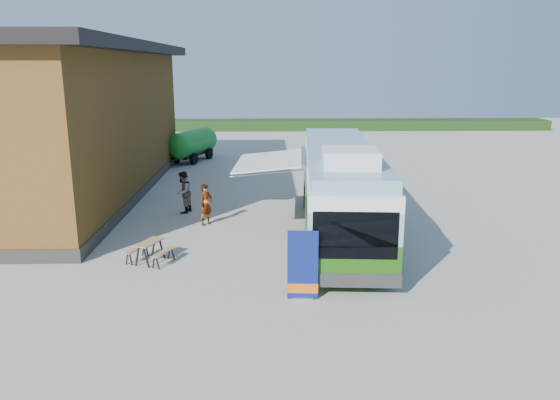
{
  "coord_description": "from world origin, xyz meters",
  "views": [
    {
      "loc": [
        -0.2,
        -17.26,
        6.44
      ],
      "look_at": [
        0.24,
        2.95,
        1.4
      ],
      "focal_mm": 35.0,
      "sensor_mm": 36.0,
      "label": 1
    }
  ],
  "objects_px": {
    "picnic_table": "(150,247)",
    "person_b": "(183,192)",
    "slurry_tanker": "(193,143)",
    "banner": "(303,272)",
    "person_a": "(206,205)",
    "bus": "(340,186)"
  },
  "relations": [
    {
      "from": "banner",
      "to": "slurry_tanker",
      "type": "relative_size",
      "value": 0.37
    },
    {
      "from": "bus",
      "to": "picnic_table",
      "type": "height_order",
      "value": "bus"
    },
    {
      "from": "bus",
      "to": "person_b",
      "type": "height_order",
      "value": "bus"
    },
    {
      "from": "picnic_table",
      "to": "person_b",
      "type": "distance_m",
      "value": 6.31
    },
    {
      "from": "picnic_table",
      "to": "person_a",
      "type": "bearing_deg",
      "value": 93.89
    },
    {
      "from": "bus",
      "to": "slurry_tanker",
      "type": "bearing_deg",
      "value": 118.99
    },
    {
      "from": "slurry_tanker",
      "to": "banner",
      "type": "bearing_deg",
      "value": -54.85
    },
    {
      "from": "picnic_table",
      "to": "person_b",
      "type": "xyz_separation_m",
      "value": [
        0.18,
        6.29,
        0.39
      ]
    },
    {
      "from": "banner",
      "to": "slurry_tanker",
      "type": "distance_m",
      "value": 23.54
    },
    {
      "from": "banner",
      "to": "picnic_table",
      "type": "distance_m",
      "value": 5.79
    },
    {
      "from": "picnic_table",
      "to": "person_a",
      "type": "relative_size",
      "value": 0.93
    },
    {
      "from": "picnic_table",
      "to": "bus",
      "type": "bearing_deg",
      "value": 47.21
    },
    {
      "from": "person_b",
      "to": "person_a",
      "type": "bearing_deg",
      "value": 49.03
    },
    {
      "from": "banner",
      "to": "person_b",
      "type": "relative_size",
      "value": 1.08
    },
    {
      "from": "banner",
      "to": "person_a",
      "type": "relative_size",
      "value": 1.18
    },
    {
      "from": "bus",
      "to": "banner",
      "type": "relative_size",
      "value": 6.36
    },
    {
      "from": "person_a",
      "to": "slurry_tanker",
      "type": "relative_size",
      "value": 0.31
    },
    {
      "from": "slurry_tanker",
      "to": "person_a",
      "type": "bearing_deg",
      "value": -60.27
    },
    {
      "from": "picnic_table",
      "to": "person_b",
      "type": "bearing_deg",
      "value": 109.96
    },
    {
      "from": "slurry_tanker",
      "to": "bus",
      "type": "bearing_deg",
      "value": -44.19
    },
    {
      "from": "person_b",
      "to": "slurry_tanker",
      "type": "height_order",
      "value": "slurry_tanker"
    },
    {
      "from": "bus",
      "to": "person_a",
      "type": "bearing_deg",
      "value": 171.07
    }
  ]
}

